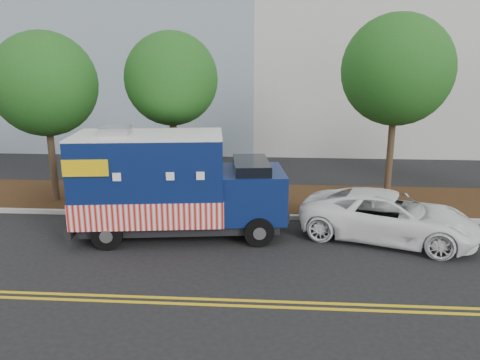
{
  "coord_description": "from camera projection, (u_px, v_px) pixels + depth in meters",
  "views": [
    {
      "loc": [
        3.08,
        -14.32,
        5.52
      ],
      "look_at": [
        2.03,
        0.6,
        1.61
      ],
      "focal_mm": 35.0,
      "sensor_mm": 36.0,
      "label": 1
    }
  ],
  "objects": [
    {
      "name": "white_car",
      "position": [
        389.0,
        216.0,
        14.55
      ],
      "size": [
        5.88,
        4.09,
        1.49
      ],
      "primitive_type": "imported",
      "rotation": [
        0.0,
        0.0,
        1.24
      ],
      "color": "white",
      "rests_on": "ground"
    },
    {
      "name": "food_truck",
      "position": [
        169.0,
        187.0,
        14.7
      ],
      "size": [
        6.9,
        3.28,
        3.5
      ],
      "rotation": [
        0.0,
        0.0,
        0.13
      ],
      "color": "black",
      "rests_on": "ground"
    },
    {
      "name": "curb",
      "position": [
        185.0,
        215.0,
        16.76
      ],
      "size": [
        120.0,
        0.18,
        0.15
      ],
      "primitive_type": "cube",
      "color": "#9E9E99",
      "rests_on": "ground"
    },
    {
      "name": "tree_a",
      "position": [
        45.0,
        84.0,
        17.15
      ],
      "size": [
        3.83,
        3.83,
        6.51
      ],
      "color": "#38281C",
      "rests_on": "ground"
    },
    {
      "name": "centerline_near",
      "position": [
        140.0,
        297.0,
        11.13
      ],
      "size": [
        120.0,
        0.1,
        0.01
      ],
      "primitive_type": "cube",
      "color": "gold",
      "rests_on": "ground"
    },
    {
      "name": "ground",
      "position": [
        177.0,
        230.0,
        15.43
      ],
      "size": [
        120.0,
        120.0,
        0.0
      ],
      "primitive_type": "plane",
      "color": "black",
      "rests_on": "ground"
    },
    {
      "name": "mulch_strip",
      "position": [
        195.0,
        198.0,
        18.78
      ],
      "size": [
        120.0,
        4.0,
        0.15
      ],
      "primitive_type": "cube",
      "color": "#311D0D",
      "rests_on": "ground"
    },
    {
      "name": "sign_post",
      "position": [
        150.0,
        182.0,
        16.8
      ],
      "size": [
        0.06,
        0.06,
        2.4
      ],
      "primitive_type": "cube",
      "color": "#473828",
      "rests_on": "ground"
    },
    {
      "name": "tree_b",
      "position": [
        171.0,
        79.0,
        16.81
      ],
      "size": [
        3.36,
        3.36,
        6.48
      ],
      "color": "#38281C",
      "rests_on": "ground"
    },
    {
      "name": "tree_c",
      "position": [
        397.0,
        70.0,
        17.34
      ],
      "size": [
        4.13,
        4.13,
        7.15
      ],
      "color": "#38281C",
      "rests_on": "ground"
    },
    {
      "name": "centerline_far",
      "position": [
        137.0,
        302.0,
        10.89
      ],
      "size": [
        120.0,
        0.1,
        0.01
      ],
      "primitive_type": "cube",
      "color": "gold",
      "rests_on": "ground"
    }
  ]
}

